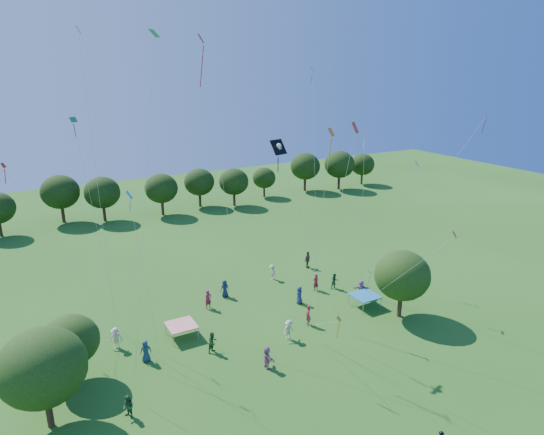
# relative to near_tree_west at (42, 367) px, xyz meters

# --- Properties ---
(near_tree_west) EXTENTS (5.07, 5.07, 6.35)m
(near_tree_west) POSITION_rel_near_tree_west_xyz_m (0.00, 0.00, 0.00)
(near_tree_west) COLOR #422B19
(near_tree_west) RESTS_ON ground
(near_tree_north) EXTENTS (3.81, 3.81, 4.84)m
(near_tree_north) POSITION_rel_near_tree_west_xyz_m (1.94, 3.97, -0.94)
(near_tree_north) COLOR #422B19
(near_tree_north) RESTS_ON ground
(near_tree_east) EXTENTS (4.69, 4.69, 5.93)m
(near_tree_east) POSITION_rel_near_tree_west_xyz_m (27.65, -0.14, -0.25)
(near_tree_east) COLOR #422B19
(near_tree_east) RESTS_ON ground
(treeline) EXTENTS (88.01, 8.77, 6.77)m
(treeline) POSITION_rel_near_tree_west_xyz_m (13.07, 40.78, 0.03)
(treeline) COLOR #422B19
(treeline) RESTS_ON ground
(tent_red_stripe) EXTENTS (2.20, 2.20, 1.10)m
(tent_red_stripe) POSITION_rel_near_tree_west_xyz_m (10.20, 5.81, -3.02)
(tent_red_stripe) COLOR red
(tent_red_stripe) RESTS_ON ground
(tent_blue) EXTENTS (2.20, 2.20, 1.10)m
(tent_blue) POSITION_rel_near_tree_west_xyz_m (26.24, 2.74, -3.02)
(tent_blue) COLOR #1B71B5
(tent_blue) RESTS_ON ground
(crowd_person_0) EXTENTS (0.89, 0.57, 1.68)m
(crowd_person_0) POSITION_rel_near_tree_west_xyz_m (6.81, 3.88, -3.22)
(crowd_person_0) COLOR navy
(crowd_person_0) RESTS_ON ground
(crowd_person_1) EXTENTS (0.72, 0.54, 1.76)m
(crowd_person_1) POSITION_rel_near_tree_west_xyz_m (13.86, 9.22, -3.18)
(crowd_person_1) COLOR #9B1C40
(crowd_person_1) RESTS_ON ground
(crowd_person_2) EXTENTS (0.93, 0.76, 1.66)m
(crowd_person_2) POSITION_rel_near_tree_west_xyz_m (11.51, 2.60, -3.23)
(crowd_person_2) COLOR #224E21
(crowd_person_2) RESTS_ON ground
(crowd_person_3) EXTENTS (1.17, 0.70, 1.67)m
(crowd_person_3) POSITION_rel_near_tree_west_xyz_m (17.41, 1.31, -3.22)
(crowd_person_3) COLOR #BBB695
(crowd_person_3) RESTS_ON ground
(crowd_person_4) EXTENTS (1.20, 0.96, 1.86)m
(crowd_person_4) POSITION_rel_near_tree_west_xyz_m (26.60, 12.59, -3.13)
(crowd_person_4) COLOR #493D3A
(crowd_person_4) RESTS_ON ground
(crowd_person_5) EXTENTS (1.69, 1.41, 1.76)m
(crowd_person_5) POSITION_rel_near_tree_west_xyz_m (27.02, 4.22, -3.18)
(crowd_person_5) COLOR #A9629B
(crowd_person_5) RESTS_ON ground
(crowd_person_6) EXTENTS (0.93, 0.80, 1.66)m
(crowd_person_6) POSITION_rel_near_tree_west_xyz_m (21.43, 6.07, -3.22)
(crowd_person_6) COLOR navy
(crowd_person_6) RESTS_ON ground
(crowd_person_7) EXTENTS (0.61, 0.76, 1.77)m
(crowd_person_7) POSITION_rel_near_tree_west_xyz_m (19.99, 2.48, -3.17)
(crowd_person_7) COLOR maroon
(crowd_person_7) RESTS_ON ground
(crowd_person_8) EXTENTS (0.81, 0.50, 1.56)m
(crowd_person_8) POSITION_rel_near_tree_west_xyz_m (26.06, 7.01, -3.27)
(crowd_person_8) COLOR #225027
(crowd_person_8) RESTS_ON ground
(crowd_person_9) EXTENTS (0.59, 1.08, 1.58)m
(crowd_person_9) POSITION_rel_near_tree_west_xyz_m (21.84, 11.85, -3.27)
(crowd_person_9) COLOR beige
(crowd_person_9) RESTS_ON ground
(crowd_person_10) EXTENTS (0.99, 0.52, 1.63)m
(crowd_person_10) POSITION_rel_near_tree_west_xyz_m (30.07, 4.18, -3.24)
(crowd_person_10) COLOR #443936
(crowd_person_10) RESTS_ON ground
(crowd_person_11) EXTENTS (0.67, 1.63, 1.71)m
(crowd_person_11) POSITION_rel_near_tree_west_xyz_m (14.10, -1.18, -3.20)
(crowd_person_11) COLOR #A76186
(crowd_person_11) RESTS_ON ground
(crowd_person_12) EXTENTS (0.83, 0.45, 1.68)m
(crowd_person_12) POSITION_rel_near_tree_west_xyz_m (16.08, 10.64, -3.22)
(crowd_person_12) COLOR #1A204C
(crowd_person_12) RESTS_ON ground
(crowd_person_13) EXTENTS (0.68, 0.48, 1.70)m
(crowd_person_13) POSITION_rel_near_tree_west_xyz_m (24.26, 7.62, -3.21)
(crowd_person_13) COLOR maroon
(crowd_person_13) RESTS_ON ground
(crowd_person_14) EXTENTS (0.70, 0.86, 1.53)m
(crowd_person_14) POSITION_rel_near_tree_west_xyz_m (4.25, -1.54, -3.29)
(crowd_person_14) COLOR #235329
(crowd_person_14) RESTS_ON ground
(crowd_person_15) EXTENTS (1.24, 0.96, 1.74)m
(crowd_person_15) POSITION_rel_near_tree_west_xyz_m (5.30, 6.68, -3.19)
(crowd_person_15) COLOR beige
(crowd_person_15) RESTS_ON ground
(pirate_kite) EXTENTS (3.57, 5.51, 14.11)m
(pirate_kite) POSITION_rel_near_tree_west_xyz_m (17.80, 3.47, 10.57)
(pirate_kite) COLOR black
(red_high_kite) EXTENTS (0.71, 6.82, 21.57)m
(red_high_kite) POSITION_rel_near_tree_west_xyz_m (13.61, 6.71, 14.66)
(red_high_kite) COLOR red
(small_kite_0) EXTENTS (4.75, 6.51, 8.48)m
(small_kite_0) POSITION_rel_near_tree_west_xyz_m (25.28, -4.92, 3.85)
(small_kite_0) COLOR red
(small_kite_1) EXTENTS (1.45, 3.92, 15.66)m
(small_kite_1) POSITION_rel_near_tree_west_xyz_m (17.89, -2.28, 9.53)
(small_kite_1) COLOR orange
(small_kite_2) EXTENTS (0.76, 1.81, 21.79)m
(small_kite_2) POSITION_rel_near_tree_west_xyz_m (5.32, 7.95, 12.87)
(small_kite_2) COLOR #D1C412
(small_kite_3) EXTENTS (1.36, 3.59, 15.64)m
(small_kite_3) POSITION_rel_near_tree_west_xyz_m (5.11, 11.75, 9.14)
(small_kite_3) COLOR #167C40
(small_kite_4) EXTENTS (0.72, 3.48, 11.23)m
(small_kite_4) POSITION_rel_near_tree_west_xyz_m (6.98, 4.83, 6.66)
(small_kite_4) COLOR #1591DB
(small_kite_5) EXTENTS (2.34, 5.07, 19.38)m
(small_kite_5) POSITION_rel_near_tree_west_xyz_m (27.76, 13.99, 12.90)
(small_kite_5) COLOR #A11A98
(small_kite_6) EXTENTS (1.05, 1.76, 13.81)m
(small_kite_6) POSITION_rel_near_tree_west_xyz_m (27.91, 5.90, 8.58)
(small_kite_6) COLOR silver
(small_kite_7) EXTENTS (1.20, 1.89, 4.47)m
(small_kite_7) POSITION_rel_near_tree_west_xyz_m (22.82, -1.14, 0.79)
(small_kite_7) COLOR #0CACBA
(small_kite_8) EXTENTS (2.67, 7.02, 16.38)m
(small_kite_8) POSITION_rel_near_tree_west_xyz_m (17.25, -5.05, 10.13)
(small_kite_8) COLOR red
(small_kite_9) EXTENTS (6.04, 4.58, 12.38)m
(small_kite_9) POSITION_rel_near_tree_west_xyz_m (1.12, 12.81, 6.38)
(small_kite_9) COLOR #FF260D
(small_kite_10) EXTENTS (1.85, 5.85, 3.90)m
(small_kite_10) POSITION_rel_near_tree_west_xyz_m (17.42, -4.32, 0.15)
(small_kite_10) COLOR orange
(small_kite_11) EXTENTS (2.45, 2.58, 21.02)m
(small_kite_11) POSITION_rel_near_tree_west_xyz_m (6.56, -1.84, 12.33)
(small_kite_11) COLOR #1E951B
(small_kite_12) EXTENTS (1.37, 5.07, 12.13)m
(small_kite_12) POSITION_rel_near_tree_west_xyz_m (28.40, 1.10, 6.97)
(small_kite_12) COLOR #173AEA
(small_kite_13) EXTENTS (2.81, 9.24, 16.19)m
(small_kite_13) POSITION_rel_near_tree_west_xyz_m (29.67, -1.82, 8.87)
(small_kite_13) COLOR #831685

